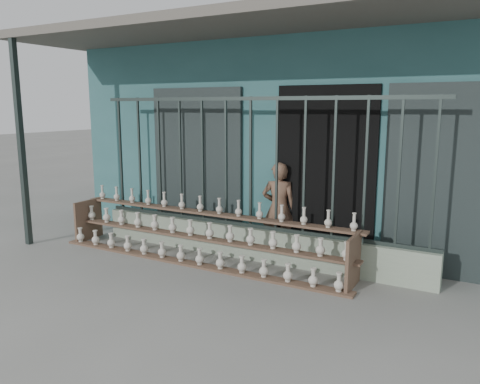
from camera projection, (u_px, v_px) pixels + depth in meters
The scene contains 6 objects.
ground at pixel (199, 289), 5.51m from camera, with size 60.00×60.00×0.00m, color slate.
workshop_building at pixel (322, 133), 8.86m from camera, with size 7.40×6.60×3.21m.
parapet_wall at pixel (250, 243), 6.59m from camera, with size 5.00×0.20×0.45m, color #90A089.
security_fence at pixel (251, 163), 6.38m from camera, with size 5.00×0.04×1.80m.
shelf_rack at pixel (199, 235), 6.48m from camera, with size 4.50×0.68×0.85m.
elderly_woman at pixel (279, 208), 6.73m from camera, with size 0.49×0.32×1.34m, color brown.
Camera 1 is at (2.93, -4.33, 2.12)m, focal length 35.00 mm.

